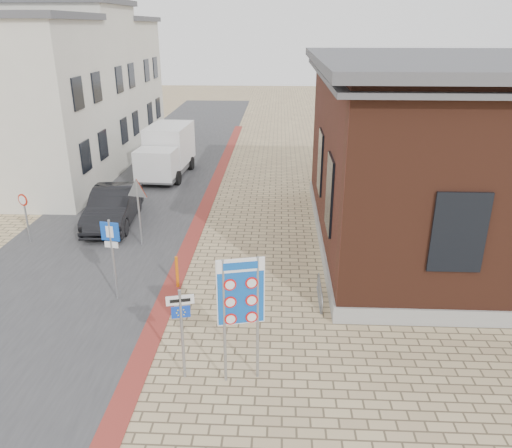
% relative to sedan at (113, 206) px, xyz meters
% --- Properties ---
extents(ground, '(120.00, 120.00, 0.00)m').
position_rel_sedan_xyz_m(ground, '(5.50, -8.12, -0.77)').
color(ground, tan).
rests_on(ground, ground).
extents(road_strip, '(7.00, 60.00, 0.02)m').
position_rel_sedan_xyz_m(road_strip, '(-0.00, 6.88, -0.76)').
color(road_strip, '#38383A').
rests_on(road_strip, ground).
extents(curb_strip, '(0.60, 40.00, 0.02)m').
position_rel_sedan_xyz_m(curb_strip, '(3.50, 1.88, -0.76)').
color(curb_strip, maroon).
rests_on(curb_strip, ground).
extents(brick_building, '(13.00, 13.00, 6.80)m').
position_rel_sedan_xyz_m(brick_building, '(14.49, -1.13, 2.71)').
color(brick_building, gray).
rests_on(brick_building, ground).
extents(townhouse_near, '(7.40, 6.40, 8.30)m').
position_rel_sedan_xyz_m(townhouse_near, '(-5.50, 3.88, 3.39)').
color(townhouse_near, beige).
rests_on(townhouse_near, ground).
extents(townhouse_mid, '(7.40, 6.40, 9.10)m').
position_rel_sedan_xyz_m(townhouse_mid, '(-5.50, 9.88, 3.79)').
color(townhouse_mid, beige).
rests_on(townhouse_mid, ground).
extents(townhouse_far, '(7.40, 6.40, 8.30)m').
position_rel_sedan_xyz_m(townhouse_far, '(-5.50, 15.88, 3.39)').
color(townhouse_far, beige).
rests_on(townhouse_far, ground).
extents(bike_rack, '(0.08, 1.80, 0.60)m').
position_rel_sedan_xyz_m(bike_rack, '(8.15, -5.92, -0.51)').
color(bike_rack, slate).
rests_on(bike_rack, ground).
extents(sedan, '(2.01, 4.81, 1.55)m').
position_rel_sedan_xyz_m(sedan, '(0.00, 0.00, 0.00)').
color(sedan, black).
rests_on(sedan, ground).
extents(box_truck, '(2.44, 5.23, 2.67)m').
position_rel_sedan_xyz_m(box_truck, '(0.72, 7.25, 0.61)').
color(box_truck, slate).
rests_on(box_truck, ground).
extents(border_sign, '(1.05, 0.29, 3.13)m').
position_rel_sedan_xyz_m(border_sign, '(6.05, -9.62, 1.49)').
color(border_sign, gray).
rests_on(border_sign, ground).
extents(essen_sign, '(0.62, 0.19, 2.33)m').
position_rel_sedan_xyz_m(essen_sign, '(4.70, -9.62, 0.76)').
color(essen_sign, gray).
rests_on(essen_sign, ground).
extents(parking_sign, '(0.57, 0.14, 2.58)m').
position_rel_sedan_xyz_m(parking_sign, '(2.00, -6.12, 0.99)').
color(parking_sign, gray).
rests_on(parking_sign, ground).
extents(yield_sign, '(0.90, 0.28, 2.56)m').
position_rel_sedan_xyz_m(yield_sign, '(1.70, -2.12, 1.19)').
color(yield_sign, gray).
rests_on(yield_sign, ground).
extents(speed_sign, '(0.44, 0.21, 1.97)m').
position_rel_sedan_xyz_m(speed_sign, '(-2.63, -2.09, 0.51)').
color(speed_sign, gray).
rests_on(speed_sign, ground).
extents(bollard, '(0.10, 0.10, 1.07)m').
position_rel_sedan_xyz_m(bollard, '(3.70, -5.32, -0.24)').
color(bollard, '#D9640B').
rests_on(bollard, ground).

